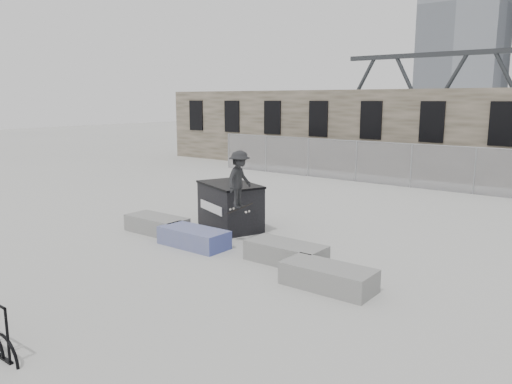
# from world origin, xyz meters

# --- Properties ---
(ground) EXTENTS (120.00, 120.00, 0.00)m
(ground) POSITION_xyz_m (0.00, 0.00, 0.00)
(ground) COLOR #B6B6B1
(ground) RESTS_ON ground
(stone_wall) EXTENTS (36.00, 2.58, 4.50)m
(stone_wall) POSITION_xyz_m (0.00, 16.24, 2.26)
(stone_wall) COLOR brown
(stone_wall) RESTS_ON ground
(chainlink_fence) EXTENTS (22.06, 0.06, 2.02)m
(chainlink_fence) POSITION_xyz_m (-0.00, 12.50, 1.04)
(chainlink_fence) COLOR gray
(chainlink_fence) RESTS_ON ground
(planter_far_left) EXTENTS (2.00, 0.90, 0.50)m
(planter_far_left) POSITION_xyz_m (-3.18, 0.09, 0.27)
(planter_far_left) COLOR gray
(planter_far_left) RESTS_ON ground
(planter_center_left) EXTENTS (2.00, 0.90, 0.50)m
(planter_center_left) POSITION_xyz_m (-1.26, -0.26, 0.27)
(planter_center_left) COLOR #334099
(planter_center_left) RESTS_ON ground
(planter_center_right) EXTENTS (2.00, 0.90, 0.50)m
(planter_center_right) POSITION_xyz_m (1.53, 0.14, 0.27)
(planter_center_right) COLOR gray
(planter_center_right) RESTS_ON ground
(planter_offset) EXTENTS (2.00, 0.90, 0.50)m
(planter_offset) POSITION_xyz_m (3.20, -0.71, 0.27)
(planter_offset) COLOR gray
(planter_offset) RESTS_ON ground
(dumpster) EXTENTS (2.51, 2.04, 1.43)m
(dumpster) POSITION_xyz_m (-1.73, 1.83, 0.72)
(dumpster) COLOR black
(dumpster) RESTS_ON ground
(skateboarder) EXTENTS (0.76, 1.10, 1.80)m
(skateboarder) POSITION_xyz_m (-0.44, 0.73, 1.82)
(skateboarder) COLOR black
(skateboarder) RESTS_ON ground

